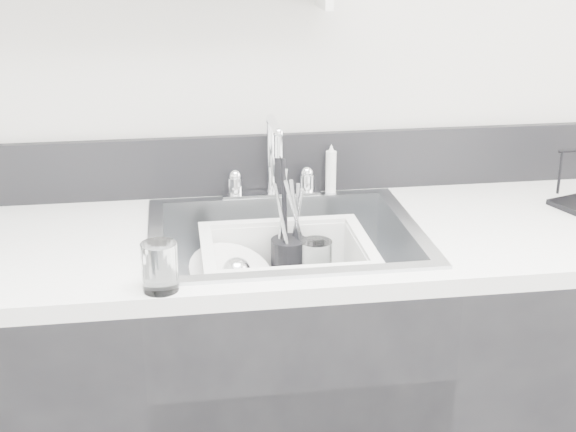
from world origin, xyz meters
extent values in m
cube|color=silver|center=(0.00, 1.49, 1.30)|extent=(3.50, 0.02, 2.60)
cube|color=black|center=(0.00, 1.19, 0.44)|extent=(3.20, 0.62, 0.88)
cube|color=white|center=(0.00, 1.19, 0.90)|extent=(3.20, 0.62, 0.04)
cube|color=black|center=(0.00, 1.49, 1.00)|extent=(3.20, 0.02, 0.16)
cube|color=silver|center=(0.00, 1.44, 0.93)|extent=(0.26, 0.06, 0.02)
cylinder|color=silver|center=(-0.10, 1.44, 0.96)|extent=(0.04, 0.04, 0.05)
cylinder|color=silver|center=(0.10, 1.44, 0.96)|extent=(0.04, 0.04, 0.05)
cylinder|color=silver|center=(0.00, 1.44, 1.03)|extent=(0.02, 0.02, 0.20)
cylinder|color=silver|center=(0.00, 1.37, 1.14)|extent=(0.02, 0.15, 0.02)
cylinder|color=white|center=(0.16, 1.44, 0.99)|extent=(0.03, 0.03, 0.14)
cylinder|color=white|center=(-0.12, 1.20, 0.77)|extent=(0.22, 0.22, 0.01)
cylinder|color=white|center=(-0.12, 1.20, 0.79)|extent=(0.21, 0.21, 0.01)
cylinder|color=white|center=(-0.13, 1.20, 0.82)|extent=(0.25, 0.24, 0.09)
cylinder|color=black|center=(0.02, 1.25, 0.82)|extent=(0.09, 0.09, 0.11)
cylinder|color=silver|center=(0.01, 1.26, 0.92)|extent=(0.01, 0.06, 0.22)
cylinder|color=silver|center=(0.03, 1.24, 0.91)|extent=(0.02, 0.04, 0.20)
cylinder|color=black|center=(0.01, 1.25, 0.94)|extent=(0.01, 0.06, 0.24)
cylinder|color=white|center=(0.08, 1.22, 0.82)|extent=(0.10, 0.10, 0.11)
cylinder|color=white|center=(-0.29, 0.92, 0.97)|extent=(0.09, 0.09, 0.10)
imported|color=white|center=(0.06, 1.12, 0.79)|extent=(0.14, 0.14, 0.04)
camera|label=1|loc=(-0.25, -0.55, 1.62)|focal=50.00mm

